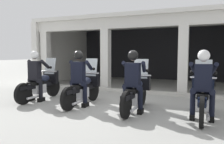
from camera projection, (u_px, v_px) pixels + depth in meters
ground_plane at (139, 90)px, 9.09m from camera, size 80.00×80.00×0.00m
station_building at (155, 43)px, 11.09m from camera, size 10.50×5.07×3.11m
kerb_strip at (138, 92)px, 8.42m from camera, size 10.00×0.24×0.12m
motorcycle_far_left at (42, 84)px, 7.25m from camera, size 0.62×2.04×1.35m
police_officer_far_left at (35, 71)px, 6.95m from camera, size 0.63×0.61×1.58m
motorcycle_center_left at (84, 87)px, 6.55m from camera, size 0.62×2.04×1.35m
police_officer_center_left at (79, 73)px, 6.25m from camera, size 0.63×0.61×1.58m
motorcycle_center_right at (136, 91)px, 5.85m from camera, size 0.62×2.04×1.35m
police_officer_center_right at (133, 76)px, 5.55m from camera, size 0.63×0.61×1.58m
motorcycle_far_right at (203, 96)px, 5.22m from camera, size 0.62×2.04×1.35m
police_officer_far_right at (203, 79)px, 4.92m from camera, size 0.63×0.61×1.58m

